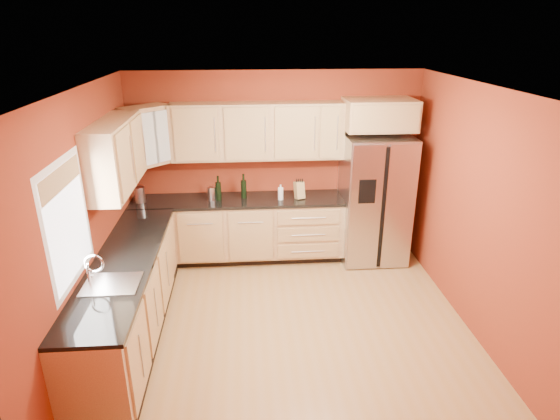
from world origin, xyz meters
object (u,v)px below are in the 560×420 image
canister_left (140,195)px  refrigerator (374,199)px  soap_dispenser (281,192)px  wine_bottle_a (218,188)px  knife_block (299,190)px

canister_left → refrigerator: bearing=-0.7°
canister_left → soap_dispenser: size_ratio=1.02×
wine_bottle_a → soap_dispenser: 0.85m
knife_block → soap_dispenser: (-0.26, -0.03, -0.01)m
soap_dispenser → refrigerator: bearing=-0.1°
refrigerator → soap_dispenser: size_ratio=8.38×
knife_block → canister_left: bearing=160.2°
refrigerator → wine_bottle_a: (-2.15, 0.05, 0.20)m
refrigerator → canister_left: 3.20m
wine_bottle_a → knife_block: size_ratio=1.45×
wine_bottle_a → knife_block: wine_bottle_a is taller
refrigerator → canister_left: refrigerator is taller
knife_block → soap_dispenser: size_ratio=1.11×
refrigerator → knife_block: (-1.05, 0.03, 0.15)m
knife_block → refrigerator: bearing=-21.5°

